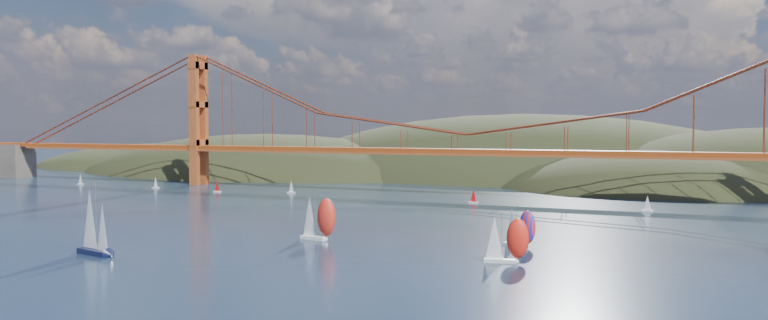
{
  "coord_description": "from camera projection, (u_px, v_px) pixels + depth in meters",
  "views": [
    {
      "loc": [
        84.34,
        -76.76,
        25.16
      ],
      "look_at": [
        8.04,
        90.0,
        16.73
      ],
      "focal_mm": 35.0,
      "sensor_mm": 36.0,
      "label": 1
    }
  ],
  "objects": [
    {
      "name": "ground",
      "position": [
        69.0,
        303.0,
        105.93
      ],
      "size": [
        1200.0,
        1200.0,
        0.0
      ],
      "primitive_type": "plane",
      "color": "black",
      "rests_on": "ground"
    },
    {
      "name": "headlands",
      "position": [
        629.0,
        208.0,
        340.62
      ],
      "size": [
        725.0,
        225.0,
        96.0
      ],
      "color": "black",
      "rests_on": "ground"
    },
    {
      "name": "bridge",
      "position": [
        463.0,
        106.0,
        268.69
      ],
      "size": [
        552.0,
        12.0,
        55.0
      ],
      "color": "#97390F",
      "rests_on": "ground"
    },
    {
      "name": "sloop_navy",
      "position": [
        94.0,
        223.0,
        145.46
      ],
      "size": [
        9.57,
        6.25,
        14.24
      ],
      "rotation": [
        0.0,
        0.0,
        -0.23
      ],
      "color": "black",
      "rests_on": "ground"
    },
    {
      "name": "racer_0",
      "position": [
        317.0,
        217.0,
        163.97
      ],
      "size": [
        9.5,
        4.91,
        10.67
      ],
      "rotation": [
        0.0,
        0.0,
        -0.19
      ],
      "color": "white",
      "rests_on": "ground"
    },
    {
      "name": "racer_1",
      "position": [
        505.0,
        239.0,
        136.8
      ],
      "size": [
        8.35,
        4.43,
        9.37
      ],
      "rotation": [
        0.0,
        0.0,
        0.2
      ],
      "color": "silver",
      "rests_on": "ground"
    },
    {
      "name": "racer_rwb",
      "position": [
        519.0,
        227.0,
        154.78
      ],
      "size": [
        7.9,
        5.44,
        8.84
      ],
      "rotation": [
        0.0,
        0.0,
        -0.41
      ],
      "color": "silver",
      "rests_on": "ground"
    },
    {
      "name": "distant_boat_0",
      "position": [
        80.0,
        179.0,
        319.42
      ],
      "size": [
        3.0,
        2.0,
        4.7
      ],
      "color": "silver",
      "rests_on": "ground"
    },
    {
      "name": "distant_boat_1",
      "position": [
        156.0,
        182.0,
        300.04
      ],
      "size": [
        3.0,
        2.0,
        4.7
      ],
      "color": "silver",
      "rests_on": "ground"
    },
    {
      "name": "distant_boat_2",
      "position": [
        217.0,
        186.0,
        282.26
      ],
      "size": [
        3.0,
        2.0,
        4.7
      ],
      "color": "silver",
      "rests_on": "ground"
    },
    {
      "name": "distant_boat_3",
      "position": [
        291.0,
        187.0,
        278.15
      ],
      "size": [
        3.0,
        2.0,
        4.7
      ],
      "color": "silver",
      "rests_on": "ground"
    },
    {
      "name": "distant_boat_8",
      "position": [
        647.0,
        203.0,
        218.66
      ],
      "size": [
        3.0,
        2.0,
        4.7
      ],
      "color": "silver",
      "rests_on": "ground"
    },
    {
      "name": "distant_boat_9",
      "position": [
        473.0,
        196.0,
        242.66
      ],
      "size": [
        3.0,
        2.0,
        4.7
      ],
      "color": "silver",
      "rests_on": "ground"
    }
  ]
}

